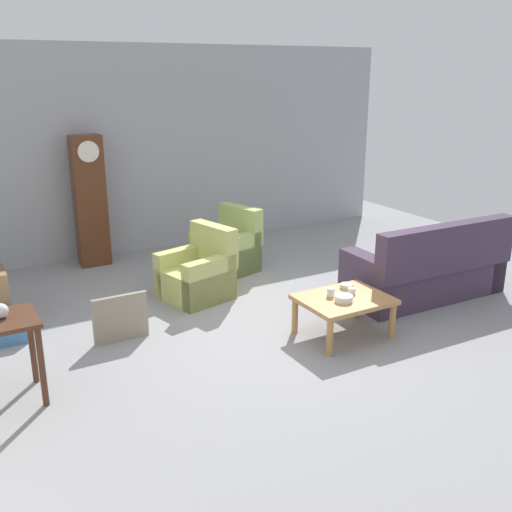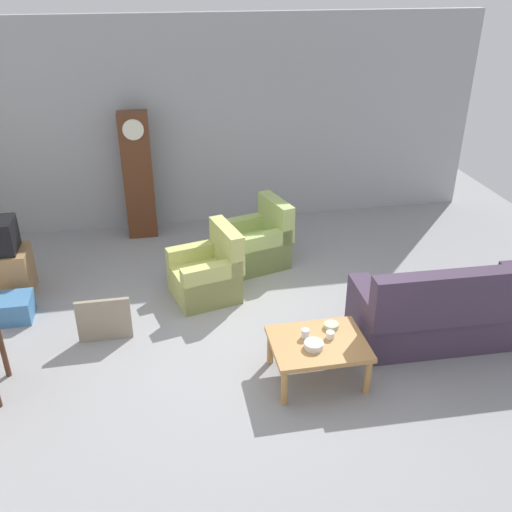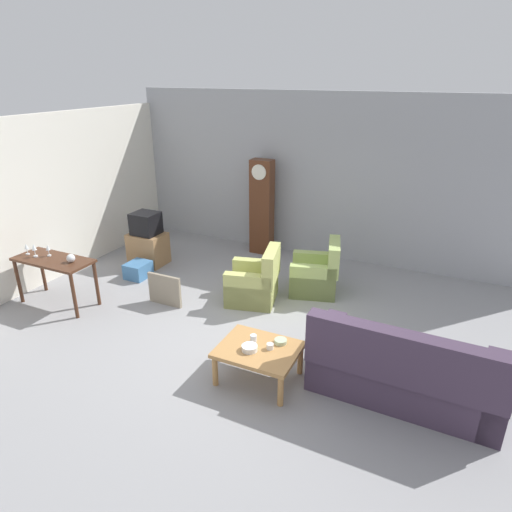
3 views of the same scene
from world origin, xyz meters
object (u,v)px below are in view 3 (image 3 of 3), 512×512
storage_box_blue (138,270)px  grandfather_clock (262,207)px  framed_picture_leaning (165,290)px  cup_blue_rimmed (253,338)px  armchair_olive_near (255,284)px  console_table_dark (54,266)px  tv_crt (146,223)px  couch_floral (403,373)px  bowl_white_stacked (250,348)px  wine_glass_tall (26,248)px  armchair_olive_far (316,275)px  coffee_table_wood (259,352)px  cup_white_porcelain (270,346)px  glass_dome_cloche (71,258)px  bowl_shallow_green (281,341)px  wine_glass_short (48,249)px  wine_glass_mid (34,249)px  tv_stand_cabinet (148,249)px

storage_box_blue → grandfather_clock: bearing=54.0°
framed_picture_leaning → cup_blue_rimmed: cup_blue_rimmed is taller
armchair_olive_near → framed_picture_leaning: bearing=-149.4°
storage_box_blue → console_table_dark: bearing=-110.7°
grandfather_clock → tv_crt: size_ratio=4.03×
couch_floral → bowl_white_stacked: size_ratio=11.09×
couch_floral → wine_glass_tall: (-5.90, -0.03, 0.56)m
armchair_olive_near → armchair_olive_far: (0.81, 0.75, 0.00)m
armchair_olive_near → coffee_table_wood: armchair_olive_near is taller
couch_floral → cup_white_porcelain: couch_floral is taller
glass_dome_cloche → wine_glass_tall: 0.88m
bowl_shallow_green → cup_white_porcelain: bearing=-111.3°
cup_white_porcelain → armchair_olive_near: bearing=120.4°
tv_crt → cup_blue_rimmed: bearing=-33.9°
coffee_table_wood → bowl_shallow_green: 0.30m
cup_white_porcelain → tv_crt: bearing=147.4°
grandfather_clock → wine_glass_short: (-2.19, -3.40, -0.06)m
cup_blue_rimmed → wine_glass_mid: wine_glass_mid is taller
tv_stand_cabinet → tv_crt: (0.00, 0.00, 0.52)m
bowl_shallow_green → wine_glass_short: 4.13m
cup_blue_rimmed → armchair_olive_near: bearing=114.9°
armchair_olive_near → storage_box_blue: size_ratio=2.20×
glass_dome_cloche → wine_glass_short: (-0.51, 0.03, 0.06)m
glass_dome_cloche → wine_glass_tall: size_ratio=0.70×
storage_box_blue → cup_blue_rimmed: cup_blue_rimmed is taller
couch_floral → glass_dome_cloche: couch_floral is taller
glass_dome_cloche → wine_glass_short: size_ratio=0.69×
couch_floral → tv_crt: bearing=158.8°
wine_glass_tall → bowl_shallow_green: bearing=-1.7°
armchair_olive_near → wine_glass_short: wine_glass_short is taller
armchair_olive_far → bowl_white_stacked: (0.03, -2.67, 0.17)m
coffee_table_wood → wine_glass_tall: 4.31m
armchair_olive_far → bowl_shallow_green: (0.31, -2.37, 0.17)m
glass_dome_cloche → cup_blue_rimmed: 3.31m
coffee_table_wood → console_table_dark: size_ratio=0.74×
armchair_olive_near → wine_glass_tall: (-3.35, -1.48, 0.60)m
tv_crt → wine_glass_mid: tv_crt is taller
storage_box_blue → cup_blue_rimmed: bearing=-27.6°
couch_floral → cup_blue_rimmed: (-1.75, -0.28, 0.14)m
storage_box_blue → armchair_olive_far: bearing=15.1°
framed_picture_leaning → wine_glass_tall: (-2.09, -0.74, 0.65)m
framed_picture_leaning → cup_blue_rimmed: (2.06, -0.99, 0.23)m
couch_floral → wine_glass_tall: couch_floral is taller
tv_stand_cabinet → wine_glass_mid: bearing=-106.4°
coffee_table_wood → framed_picture_leaning: size_ratio=1.60×
bowl_white_stacked → wine_glass_tall: bearing=174.1°
storage_box_blue → glass_dome_cloche: size_ratio=3.31×
storage_box_blue → cup_white_porcelain: 3.80m
armchair_olive_near → coffee_table_wood: 2.05m
couch_floral → bowl_white_stacked: couch_floral is taller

